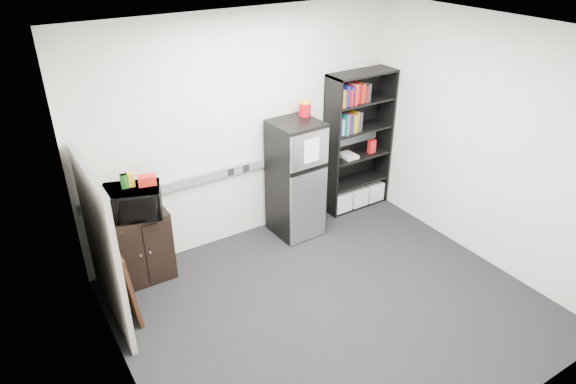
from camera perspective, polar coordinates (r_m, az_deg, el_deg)
The scene contains 18 objects.
floor at distance 5.38m, azimuth 4.92°, elevation -12.60°, with size 4.00×4.00×0.00m, color black.
wall_back at distance 5.97m, azimuth -4.68°, elevation 6.87°, with size 4.00×0.02×2.70m, color silver.
wall_right at distance 5.96m, azimuth 21.14°, elevation 5.00°, with size 0.02×3.50×2.70m, color silver.
wall_left at distance 3.89m, azimuth -18.75°, elevation -7.17°, with size 0.02×3.50×2.70m, color silver.
ceiling at distance 4.17m, azimuth 6.48°, elevation 16.85°, with size 4.00×3.50×0.02m, color white.
electrical_raceway at distance 6.12m, azimuth -4.38°, elevation 2.86°, with size 3.92×0.05×0.10m, color slate.
wall_note at distance 5.75m, azimuth -7.83°, elevation 8.00°, with size 0.14×0.00×0.10m, color white.
bookshelf at distance 6.78m, azimuth 7.73°, elevation 5.41°, with size 0.90×0.34×1.85m.
cubicle_partition at distance 5.09m, azimuth -19.99°, elevation -5.69°, with size 0.06×1.30×1.62m.
cabinet at distance 5.73m, azimuth -16.19°, elevation -5.90°, with size 0.64×0.43×0.81m.
microwave at distance 5.44m, azimuth -16.92°, elevation -1.08°, with size 0.57×0.38×0.31m, color black.
snack_box_a at distance 5.35m, azimuth -17.72°, elevation 1.15°, with size 0.07×0.05×0.15m, color #235919.
snack_box_b at distance 5.35m, azimuth -17.72°, elevation 1.15°, with size 0.07×0.05×0.15m, color #0C3610.
snack_box_c at distance 5.37m, azimuth -17.04°, elevation 1.28°, with size 0.07×0.05×0.14m, color gold.
snack_bag at distance 5.37m, azimuth -15.39°, elevation 1.27°, with size 0.18×0.10×0.10m, color red.
refrigerator at distance 6.18m, azimuth 0.90°, elevation 1.42°, with size 0.57×0.59×1.45m.
coffee_can at distance 6.06m, azimuth 1.88°, elevation 9.34°, with size 0.15×0.15×0.20m.
framed_poster at distance 5.31m, azimuth -17.79°, elevation -9.19°, with size 0.11×0.63×0.81m.
Camera 1 is at (-2.55, -3.20, 3.50)m, focal length 32.00 mm.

